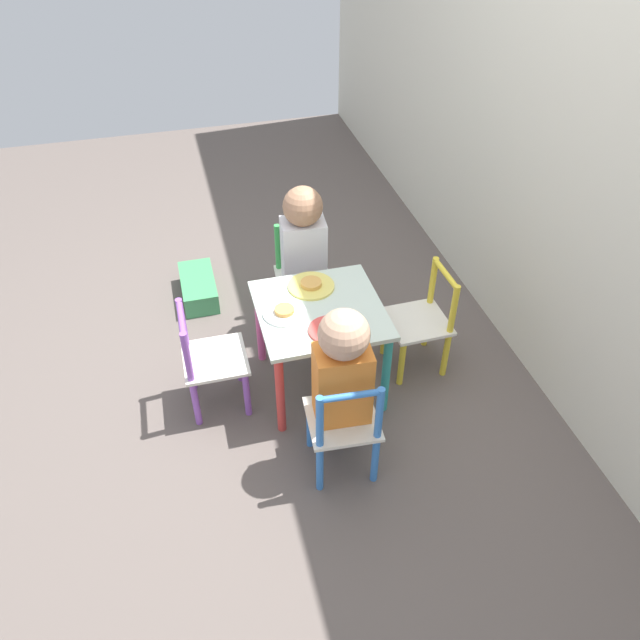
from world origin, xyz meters
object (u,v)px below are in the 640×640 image
object	(u,v)px
chair_blue	(344,426)
storage_bin	(199,287)
kids_table	(320,321)
chair_green	(303,278)
plate_left	(311,285)
plate_right	(330,329)
plate_front	(284,312)
child_right	(342,374)
chair_purple	(209,361)
chair_yellow	(422,322)
child_left	(304,247)

from	to	relation	value
chair_blue	storage_bin	size ratio (longest dim) A/B	1.40
chair_blue	storage_bin	bearing A→B (deg)	-67.28
kids_table	chair_green	size ratio (longest dim) A/B	1.02
plate_left	plate_right	distance (m)	0.30
plate_front	chair_green	bearing A→B (deg)	158.39
kids_table	plate_left	xyz separation A→B (m)	(-0.15, 0.00, 0.08)
chair_blue	plate_front	size ratio (longest dim) A/B	2.83
plate_front	chair_blue	bearing A→B (deg)	13.74
child_right	plate_right	world-z (taller)	child_right
plate_right	plate_front	distance (m)	0.21
chair_purple	plate_right	distance (m)	0.53
child_right	storage_bin	world-z (taller)	child_right
chair_green	plate_left	xyz separation A→B (m)	(0.32, -0.04, 0.20)
chair_purple	chair_yellow	distance (m)	0.95
chair_purple	chair_yellow	bearing A→B (deg)	-89.14
chair_green	plate_left	world-z (taller)	chair_green
child_right	chair_purple	bearing A→B (deg)	-39.10
plate_left	chair_yellow	bearing A→B (deg)	73.84
chair_yellow	storage_bin	distance (m)	1.22
plate_right	plate_front	size ratio (longest dim) A/B	0.95
chair_blue	child_left	world-z (taller)	child_left
chair_yellow	plate_left	world-z (taller)	chair_yellow
child_left	child_right	xyz separation A→B (m)	(0.83, -0.06, -0.00)
plate_right	storage_bin	xyz separation A→B (m)	(-0.93, -0.46, -0.38)
child_right	plate_left	world-z (taller)	child_right
chair_purple	child_right	distance (m)	0.64
child_left	child_right	world-z (taller)	child_left
chair_blue	plate_right	size ratio (longest dim) A/B	2.97
chair_yellow	chair_green	bearing A→B (deg)	-138.01
chair_green	chair_purple	world-z (taller)	same
plate_left	plate_right	size ratio (longest dim) A/B	1.18
chair_green	chair_blue	distance (m)	0.95
child_left	storage_bin	xyz separation A→B (m)	(-0.37, -0.49, -0.40)
chair_purple	chair_yellow	world-z (taller)	same
child_right	storage_bin	distance (m)	1.33
storage_bin	plate_right	bearing A→B (deg)	26.20
plate_left	storage_bin	xyz separation A→B (m)	(-0.63, -0.46, -0.38)
chair_yellow	kids_table	bearing A→B (deg)	-90.00
child_right	kids_table	bearing A→B (deg)	-90.00
kids_table	plate_left	distance (m)	0.17
chair_blue	child_left	xyz separation A→B (m)	(-0.88, 0.07, 0.22)
chair_blue	plate_left	size ratio (longest dim) A/B	2.51
chair_purple	storage_bin	xyz separation A→B (m)	(-0.78, 0.02, -0.19)
chair_purple	kids_table	bearing A→B (deg)	-90.00
chair_green	plate_right	bearing A→B (deg)	-88.90
chair_yellow	plate_left	bearing A→B (deg)	-107.56
child_left	plate_front	bearing A→B (deg)	-109.16
kids_table	chair_yellow	world-z (taller)	chair_yellow
kids_table	plate_right	world-z (taller)	plate_right
chair_blue	kids_table	bearing A→B (deg)	-90.00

